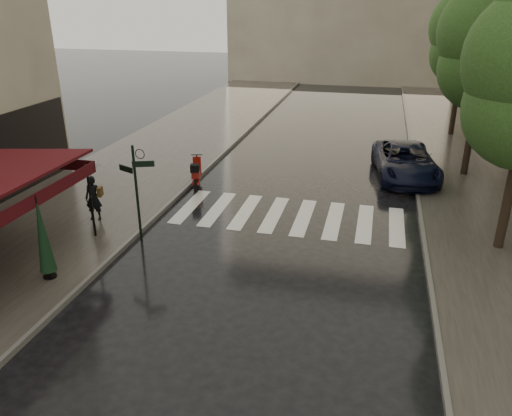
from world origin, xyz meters
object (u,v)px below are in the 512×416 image
at_px(pedestrian_with_umbrella, 91,175).
at_px(scooter, 196,174).
at_px(parasol_back, 42,235).
at_px(parked_car, 405,161).

relative_size(pedestrian_with_umbrella, scooter, 1.36).
distance_m(scooter, parasol_back, 7.99).
bearing_deg(parked_car, pedestrian_with_umbrella, -152.39).
bearing_deg(parasol_back, scooter, 80.46).
xyz_separation_m(scooter, parked_car, (8.18, 3.22, 0.16)).
xyz_separation_m(pedestrian_with_umbrella, scooter, (2.13, 4.08, -1.16)).
bearing_deg(parasol_back, pedestrian_with_umbrella, 102.14).
bearing_deg(scooter, parked_car, 5.77).
height_order(pedestrian_with_umbrella, parked_car, pedestrian_with_umbrella).
bearing_deg(pedestrian_with_umbrella, scooter, 51.09).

